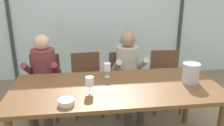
{
  "coord_description": "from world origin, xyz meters",
  "views": [
    {
      "loc": [
        -0.35,
        -2.26,
        1.82
      ],
      "look_at": [
        0.0,
        0.35,
        0.93
      ],
      "focal_mm": 37.17,
      "sensor_mm": 36.0,
      "label": 1
    }
  ],
  "objects": [
    {
      "name": "chair_near_curtain",
      "position": [
        -0.9,
        0.91,
        0.51
      ],
      "size": [
        0.47,
        0.47,
        0.88
      ],
      "rotation": [
        0.0,
        0.0,
        -0.06
      ],
      "color": "brown",
      "rests_on": "ground"
    },
    {
      "name": "chair_center",
      "position": [
        0.26,
        0.9,
        0.51
      ],
      "size": [
        0.49,
        0.49,
        0.88
      ],
      "rotation": [
        0.0,
        0.0,
        0.13
      ],
      "color": "brown",
      "rests_on": "ground"
    },
    {
      "name": "tasting_bowl",
      "position": [
        -0.51,
        -0.34,
        0.8
      ],
      "size": [
        0.15,
        0.15,
        0.05
      ],
      "primitive_type": "cylinder",
      "color": "silver",
      "rests_on": "dining_table"
    },
    {
      "name": "dining_table",
      "position": [
        0.0,
        0.0,
        0.7
      ],
      "size": [
        2.25,
        0.97,
        0.78
      ],
      "color": "brown",
      "rests_on": "ground"
    },
    {
      "name": "chair_right_of_center",
      "position": [
        0.89,
        0.89,
        0.51
      ],
      "size": [
        0.48,
        0.48,
        0.88
      ],
      "rotation": [
        0.0,
        0.0,
        -0.09
      ],
      "color": "brown",
      "rests_on": "ground"
    },
    {
      "name": "ice_bucket_primary",
      "position": [
        0.84,
        0.0,
        0.9
      ],
      "size": [
        0.19,
        0.19,
        0.23
      ],
      "color": "#B7B7BC",
      "rests_on": "dining_table"
    },
    {
      "name": "window_mullion_left",
      "position": [
        -1.68,
        2.3,
        1.3
      ],
      "size": [
        0.06,
        0.06,
        2.6
      ],
      "primitive_type": "cube",
      "color": "#38383D",
      "rests_on": "ground"
    },
    {
      "name": "person_maroon_top",
      "position": [
        -0.89,
        0.76,
        0.69
      ],
      "size": [
        0.48,
        0.63,
        1.2
      ],
      "rotation": [
        0.0,
        0.0,
        -0.08
      ],
      "color": "brown",
      "rests_on": "ground"
    },
    {
      "name": "wine_glass_near_bucket",
      "position": [
        -0.07,
        0.28,
        0.9
      ],
      "size": [
        0.08,
        0.08,
        0.17
      ],
      "color": "silver",
      "rests_on": "dining_table"
    },
    {
      "name": "ground",
      "position": [
        0.0,
        1.0,
        0.0
      ],
      "size": [
        14.0,
        14.0,
        0.0
      ],
      "primitive_type": "plane",
      "color": "#847056"
    },
    {
      "name": "window_mullion_right",
      "position": [
        1.68,
        2.3,
        1.3
      ],
      "size": [
        0.06,
        0.06,
        2.6
      ],
      "primitive_type": "cube",
      "color": "#38383D",
      "rests_on": "ground"
    },
    {
      "name": "hillside_vineyard",
      "position": [
        0.0,
        6.41,
        0.84
      ],
      "size": [
        13.45,
        2.4,
        1.68
      ],
      "primitive_type": "cube",
      "color": "#477A38",
      "rests_on": "ground"
    },
    {
      "name": "person_beige_jumper",
      "position": [
        0.29,
        0.76,
        0.69
      ],
      "size": [
        0.49,
        0.63,
        1.2
      ],
      "rotation": [
        0.0,
        0.0,
        0.09
      ],
      "color": "#B7AD9E",
      "rests_on": "ground"
    },
    {
      "name": "window_glass_panel",
      "position": [
        0.0,
        2.32,
        1.3
      ],
      "size": [
        7.45,
        0.03,
        2.6
      ],
      "primitive_type": "cube",
      "color": "silver",
      "rests_on": "ground"
    },
    {
      "name": "chair_left_of_center",
      "position": [
        -0.3,
        0.92,
        0.51
      ],
      "size": [
        0.48,
        0.48,
        0.88
      ],
      "rotation": [
        0.0,
        0.0,
        0.09
      ],
      "color": "brown",
      "rests_on": "ground"
    },
    {
      "name": "wine_glass_by_left_taster",
      "position": [
        -0.29,
        -0.12,
        0.9
      ],
      "size": [
        0.08,
        0.08,
        0.17
      ],
      "color": "silver",
      "rests_on": "dining_table"
    }
  ]
}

